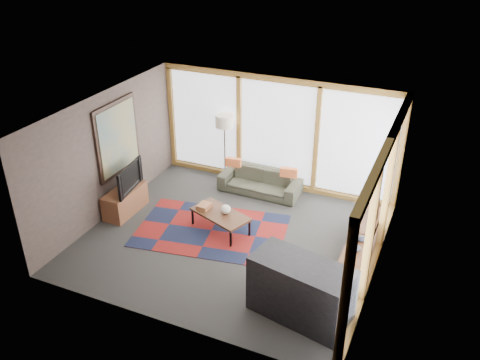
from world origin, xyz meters
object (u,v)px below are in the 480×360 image
at_px(bar_counter, 301,290).
at_px(tv_console, 125,201).
at_px(coffee_table, 221,222).
at_px(television, 126,177).
at_px(sofa, 260,182).
at_px(floor_lamp, 225,148).
at_px(bookshelf, 361,247).

bearing_deg(bar_counter, tv_console, 172.78).
bearing_deg(coffee_table, television, -176.21).
relative_size(sofa, tv_console, 1.72).
bearing_deg(coffee_table, bar_counter, -37.49).
bearing_deg(coffee_table, sofa, 85.51).
xyz_separation_m(floor_lamp, bookshelf, (3.60, -1.90, -0.53)).
relative_size(coffee_table, tv_console, 1.11).
bearing_deg(floor_lamp, coffee_table, -67.18).
xyz_separation_m(coffee_table, television, (-2.08, -0.14, 0.63)).
relative_size(bookshelf, television, 2.29).
distance_m(sofa, floor_lamp, 1.16).
xyz_separation_m(sofa, floor_lamp, (-0.99, 0.24, 0.55)).
distance_m(sofa, bar_counter, 4.02).
distance_m(floor_lamp, coffee_table, 2.27).
relative_size(coffee_table, television, 1.19).
relative_size(sofa, bookshelf, 0.80).
xyz_separation_m(tv_console, bar_counter, (4.33, -1.51, 0.23)).
bearing_deg(television, bookshelf, -94.94).
relative_size(floor_lamp, bar_counter, 1.05).
distance_m(coffee_table, television, 2.18).
xyz_separation_m(sofa, bookshelf, (2.62, -1.65, 0.02)).
relative_size(floor_lamp, tv_console, 1.53).
xyz_separation_m(floor_lamp, coffee_table, (0.85, -2.02, -0.62)).
xyz_separation_m(coffee_table, bookshelf, (2.76, 0.12, 0.09)).
height_order(floor_lamp, tv_console, floor_lamp).
relative_size(floor_lamp, coffee_table, 1.38).
xyz_separation_m(sofa, television, (-2.22, -1.91, 0.55)).
distance_m(floor_lamp, tv_console, 2.60).
height_order(bookshelf, bar_counter, bar_counter).
relative_size(sofa, television, 1.84).
bearing_deg(floor_lamp, bar_counter, -50.59).
bearing_deg(bar_counter, floor_lamp, 141.38).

